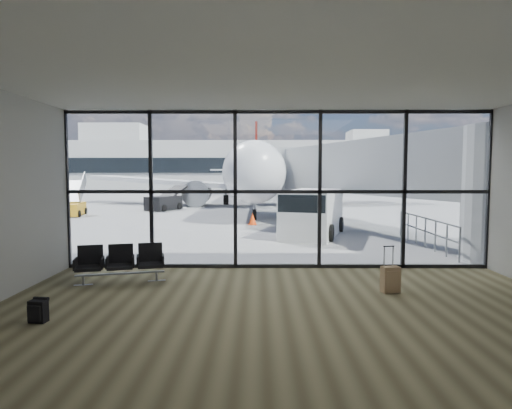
{
  "coord_description": "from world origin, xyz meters",
  "views": [
    {
      "loc": [
        -0.53,
        -12.15,
        2.72
      ],
      "look_at": [
        -0.63,
        3.0,
        1.62
      ],
      "focal_mm": 30.0,
      "sensor_mm": 36.0,
      "label": 1
    }
  ],
  "objects_px": {
    "belt_loader": "(165,202)",
    "seating_row": "(121,261)",
    "backpack": "(38,311)",
    "airliner": "(256,173)",
    "service_van": "(312,212)",
    "suitcase": "(391,279)",
    "mobile_stairs": "(70,207)"
  },
  "relations": [
    {
      "from": "backpack",
      "to": "airliner",
      "type": "distance_m",
      "value": 30.99
    },
    {
      "from": "backpack",
      "to": "suitcase",
      "type": "bearing_deg",
      "value": 23.27
    },
    {
      "from": "suitcase",
      "to": "airliner",
      "type": "relative_size",
      "value": 0.03
    },
    {
      "from": "backpack",
      "to": "mobile_stairs",
      "type": "bearing_deg",
      "value": 119.97
    },
    {
      "from": "suitcase",
      "to": "airliner",
      "type": "bearing_deg",
      "value": 85.77
    },
    {
      "from": "backpack",
      "to": "service_van",
      "type": "bearing_deg",
      "value": 67.49
    },
    {
      "from": "service_van",
      "to": "belt_loader",
      "type": "xyz_separation_m",
      "value": [
        -9.34,
        13.08,
        -0.42
      ]
    },
    {
      "from": "airliner",
      "to": "service_van",
      "type": "bearing_deg",
      "value": -82.56
    },
    {
      "from": "seating_row",
      "to": "belt_loader",
      "type": "height_order",
      "value": "belt_loader"
    },
    {
      "from": "airliner",
      "to": "service_van",
      "type": "relative_size",
      "value": 6.98
    },
    {
      "from": "service_van",
      "to": "belt_loader",
      "type": "relative_size",
      "value": 1.22
    },
    {
      "from": "backpack",
      "to": "belt_loader",
      "type": "distance_m",
      "value": 24.26
    },
    {
      "from": "belt_loader",
      "to": "mobile_stairs",
      "type": "distance_m",
      "value": 6.73
    },
    {
      "from": "airliner",
      "to": "belt_loader",
      "type": "height_order",
      "value": "airliner"
    },
    {
      "from": "airliner",
      "to": "service_van",
      "type": "height_order",
      "value": "airliner"
    },
    {
      "from": "seating_row",
      "to": "suitcase",
      "type": "xyz_separation_m",
      "value": [
        6.45,
        -0.95,
        -0.2
      ]
    },
    {
      "from": "seating_row",
      "to": "airliner",
      "type": "height_order",
      "value": "airliner"
    },
    {
      "from": "suitcase",
      "to": "service_van",
      "type": "height_order",
      "value": "service_van"
    },
    {
      "from": "backpack",
      "to": "suitcase",
      "type": "height_order",
      "value": "suitcase"
    },
    {
      "from": "seating_row",
      "to": "service_van",
      "type": "relative_size",
      "value": 0.43
    },
    {
      "from": "service_van",
      "to": "backpack",
      "type": "bearing_deg",
      "value": -101.58
    },
    {
      "from": "seating_row",
      "to": "belt_loader",
      "type": "distance_m",
      "value": 21.43
    },
    {
      "from": "seating_row",
      "to": "suitcase",
      "type": "height_order",
      "value": "suitcase"
    },
    {
      "from": "service_van",
      "to": "belt_loader",
      "type": "height_order",
      "value": "service_van"
    },
    {
      "from": "belt_loader",
      "to": "service_van",
      "type": "bearing_deg",
      "value": -31.92
    },
    {
      "from": "service_van",
      "to": "airliner",
      "type": "bearing_deg",
      "value": 116.0
    },
    {
      "from": "seating_row",
      "to": "mobile_stairs",
      "type": "xyz_separation_m",
      "value": [
        -8.73,
        16.84,
        0.02
      ]
    },
    {
      "from": "belt_loader",
      "to": "seating_row",
      "type": "bearing_deg",
      "value": -57.92
    },
    {
      "from": "backpack",
      "to": "airliner",
      "type": "bearing_deg",
      "value": 90.55
    },
    {
      "from": "seating_row",
      "to": "backpack",
      "type": "relative_size",
      "value": 4.71
    },
    {
      "from": "suitcase",
      "to": "airliner",
      "type": "xyz_separation_m",
      "value": [
        -3.26,
        28.68,
        2.41
      ]
    },
    {
      "from": "backpack",
      "to": "service_van",
      "type": "xyz_separation_m",
      "value": [
        6.36,
        10.99,
        0.8
      ]
    }
  ]
}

